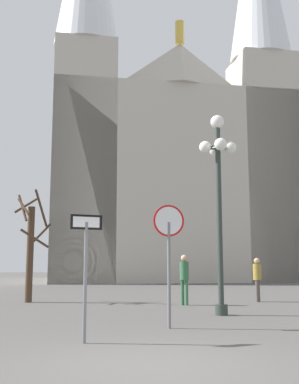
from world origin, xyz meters
TOP-DOWN VIEW (x-y plane):
  - ground_plane at (0.00, 0.00)m, footprint 120.00×120.00m
  - cathedral at (3.69, 30.87)m, footprint 20.09×15.37m
  - stop_sign at (0.70, 3.78)m, footprint 0.75×0.16m
  - one_way_arrow_sign at (-1.10, 1.97)m, footprint 0.60×0.27m
  - street_lamp at (2.47, 6.30)m, footprint 1.13×1.13m
  - bare_tree at (-3.82, 10.91)m, footprint 1.45×1.53m
  - pedestrian_walking at (4.83, 10.61)m, footprint 0.32×0.32m
  - pedestrian_standing at (1.85, 9.42)m, footprint 0.32×0.32m

SIDE VIEW (x-z plane):
  - ground_plane at x=0.00m, z-range 0.00..0.00m
  - pedestrian_walking at x=4.83m, z-range 0.17..1.82m
  - pedestrian_standing at x=1.85m, z-range 0.19..1.93m
  - one_way_arrow_sign at x=-1.10m, z-range 0.34..2.76m
  - stop_sign at x=0.70m, z-range 0.56..3.40m
  - bare_tree at x=-3.82m, z-range -0.03..4.19m
  - street_lamp at x=2.47m, z-range 0.99..6.88m
  - cathedral at x=3.69m, z-range -7.13..28.37m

